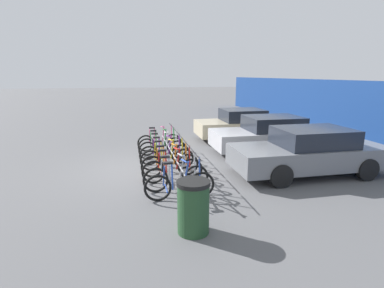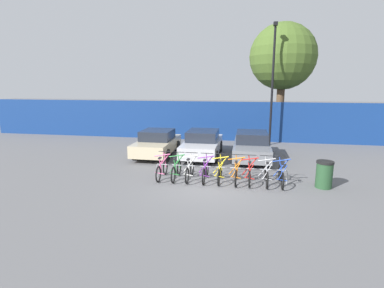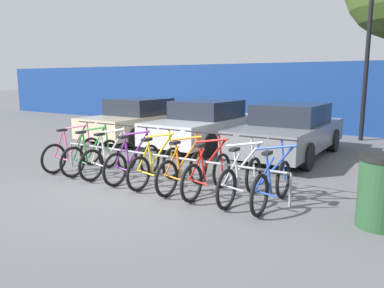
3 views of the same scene
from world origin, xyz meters
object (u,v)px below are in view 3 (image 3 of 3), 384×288
object	(u,v)px
car_beige	(138,120)
car_silver	(206,124)
trash_bin	(381,191)
bicycle_pink	(73,153)
bicycle_silver	(241,179)
bike_rack	(160,158)
bicycle_purple	(134,162)
bicycle_white	(110,158)
car_grey	(290,130)
bicycle_orange	(184,170)
bicycle_yellow	(156,166)
bicycle_green	(92,156)
bicycle_red	(208,174)
lamp_post	(371,13)
bicycle_blue	(272,184)

from	to	relation	value
car_beige	car_silver	xyz separation A→B (m)	(2.46, 0.27, 0.00)
trash_bin	car_silver	bearing A→B (deg)	141.77
bicycle_pink	bicycle_silver	xyz separation A→B (m)	(4.22, 0.00, 0.00)
bike_rack	bicycle_purple	world-z (taller)	bicycle_purple
bicycle_white	car_beige	bearing A→B (deg)	121.62
bicycle_white	car_grey	size ratio (longest dim) A/B	0.37
bicycle_purple	bicycle_orange	bearing A→B (deg)	2.28
bicycle_yellow	bicycle_silver	size ratio (longest dim) A/B	1.00
bicycle_green	bicycle_white	bearing A→B (deg)	3.42
bicycle_orange	bicycle_green	bearing A→B (deg)	-177.43
bicycle_purple	bicycle_orange	world-z (taller)	same
bicycle_purple	bicycle_yellow	xyz separation A→B (m)	(0.59, 0.00, 0.00)
trash_bin	bicycle_red	bearing A→B (deg)	179.85
bike_rack	bicycle_silver	distance (m)	1.84
bike_rack	lamp_post	world-z (taller)	lamp_post
car_beige	trash_bin	xyz separation A→B (m)	(7.71, -3.86, -0.17)
bicycle_white	car_silver	bearing A→B (deg)	89.35
bike_rack	car_beige	xyz separation A→B (m)	(-3.76, 3.71, 0.19)
car_silver	car_beige	bearing A→B (deg)	-173.65
bicycle_green	bike_rack	bearing A→B (deg)	8.20
bicycle_purple	bicycle_red	world-z (taller)	same
lamp_post	bicycle_silver	bearing A→B (deg)	-94.78
car_grey	bicycle_silver	bearing A→B (deg)	-82.68
bicycle_green	bicycle_blue	size ratio (longest dim) A/B	1.00
bicycle_silver	car_beige	world-z (taller)	car_beige
bicycle_purple	bicycle_orange	size ratio (longest dim) A/B	1.00
car_beige	lamp_post	world-z (taller)	lamp_post
bicycle_red	lamp_post	world-z (taller)	lamp_post
bicycle_yellow	car_grey	world-z (taller)	car_grey
bicycle_blue	car_silver	xyz separation A→B (m)	(-3.69, 4.13, 0.31)
bike_rack	bicycle_yellow	distance (m)	0.20
bicycle_purple	lamp_post	bearing A→B (deg)	71.26
bicycle_blue	car_silver	world-z (taller)	car_silver
bicycle_white	trash_bin	bearing A→B (deg)	-1.86
car_beige	car_grey	size ratio (longest dim) A/B	0.87
bicycle_pink	bicycle_yellow	world-z (taller)	same
bicycle_purple	bicycle_white	bearing A→B (deg)	-177.72
bicycle_purple	car_beige	bearing A→B (deg)	131.94
bike_rack	bicycle_white	world-z (taller)	bicycle_white
bicycle_red	bicycle_orange	bearing A→B (deg)	179.69
bicycle_yellow	bicycle_orange	xyz separation A→B (m)	(0.64, 0.00, 0.00)
bicycle_white	bicycle_purple	bearing A→B (deg)	-1.77
bicycle_pink	bicycle_silver	world-z (taller)	same
bicycle_red	bicycle_yellow	bearing A→B (deg)	179.69
bicycle_orange	bicycle_yellow	bearing A→B (deg)	-177.43
bicycle_pink	bicycle_yellow	size ratio (longest dim) A/B	1.00
bicycle_white	car_beige	size ratio (longest dim) A/B	0.43
bicycle_white	car_beige	distance (m)	4.63
bicycle_green	car_silver	size ratio (longest dim) A/B	0.39
bicycle_pink	bicycle_silver	distance (m)	4.22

